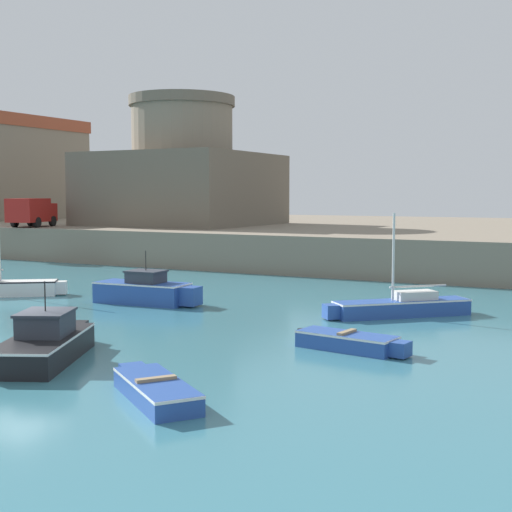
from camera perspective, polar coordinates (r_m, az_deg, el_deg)
The scene contains 9 objects.
ground_plane at distance 24.18m, azimuth -18.43°, elevation -7.20°, with size 200.00×200.00×0.00m, color teal.
quay_seawall at distance 61.64m, azimuth 11.53°, elevation 1.39°, with size 120.00×40.00×2.44m, color gray.
sailboat_blue_0 at distance 29.82m, azimuth 11.50°, elevation -3.95°, with size 5.19×5.01×4.23m.
dinghy_blue_2 at distance 23.15m, azimuth 7.50°, elevation -6.77°, with size 3.96×1.62×0.62m.
dinghy_blue_3 at distance 17.83m, azimuth -8.11°, elevation -10.44°, with size 3.78×3.12×0.58m.
motorboat_blue_4 at distance 32.91m, azimuth -8.83°, elevation -2.75°, with size 5.15×1.98×2.43m.
motorboat_black_5 at distance 22.48m, azimuth -16.46°, elevation -6.66°, with size 3.64×5.52×2.39m.
fortress at distance 59.93m, azimuth -5.89°, elevation 6.27°, with size 13.38×13.38×10.54m.
truck_on_quay at distance 57.85m, azimuth -17.50°, elevation 3.44°, with size 3.09×4.68×2.20m.
Camera 1 is at (17.14, -16.31, 5.01)m, focal length 50.00 mm.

